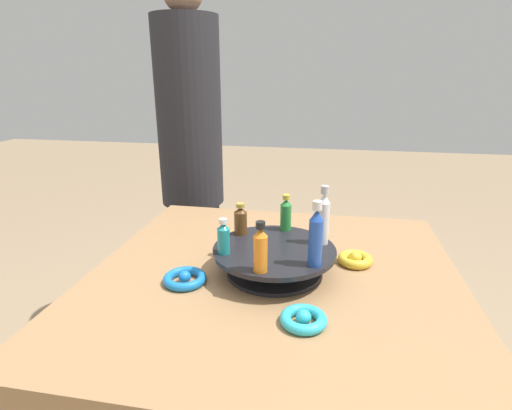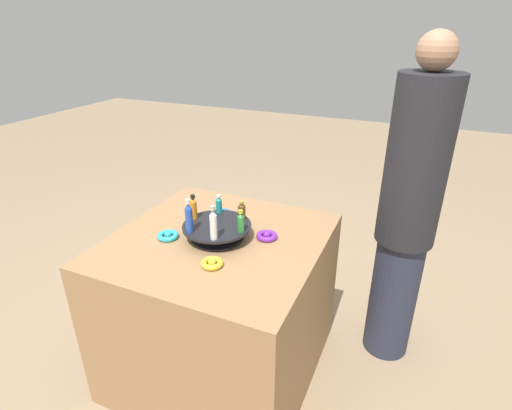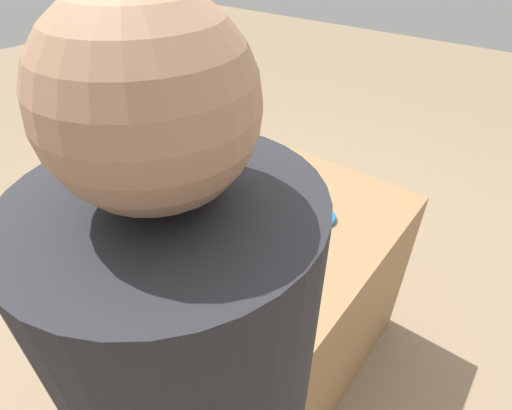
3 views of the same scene
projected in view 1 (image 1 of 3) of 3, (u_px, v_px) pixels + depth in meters
The scene contains 13 objects.
party_table at pixel (272, 393), 1.14m from camera, with size 0.93×0.93×0.77m.
display_stand at pixel (274, 258), 1.01m from camera, with size 0.31×0.31×0.07m.
bottle_orange at pixel (260, 249), 0.87m from camera, with size 0.03×0.03×0.12m.
bottle_blue at pixel (316, 236), 0.89m from camera, with size 0.03×0.03×0.15m.
bottle_clear at pixel (323, 217), 1.01m from camera, with size 0.03×0.03×0.15m.
bottle_green at pixel (286, 214), 1.10m from camera, with size 0.03×0.03×0.10m.
bottle_brown at pixel (241, 220), 1.08m from camera, with size 0.04×0.04×0.09m.
bottle_teal at pixel (224, 238), 0.96m from camera, with size 0.03×0.03×0.09m.
ribbon_bow_teal at pixel (303, 319), 0.81m from camera, with size 0.10×0.10×0.03m.
ribbon_bow_gold at pixel (355, 259), 1.07m from camera, with size 0.09×0.09×0.03m.
ribbon_bow_purple at pixel (255, 235), 1.23m from camera, with size 0.10×0.10×0.03m.
ribbon_bow_blue at pixel (185, 278), 0.97m from camera, with size 0.11×0.11×0.03m.
person_figure at pixel (192, 171), 1.81m from camera, with size 0.28×0.28×1.64m.
Camera 1 is at (0.12, -0.91, 1.26)m, focal length 28.00 mm.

